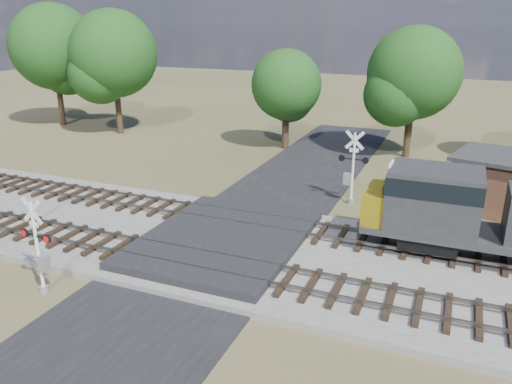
% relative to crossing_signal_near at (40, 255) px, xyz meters
% --- Properties ---
extents(ground, '(160.00, 160.00, 0.00)m').
position_rel_crossing_signal_near_xyz_m(ground, '(4.62, 5.90, -1.63)').
color(ground, '#3F4625').
rests_on(ground, ground).
extents(ballast_bed, '(140.00, 10.00, 0.30)m').
position_rel_crossing_signal_near_xyz_m(ballast_bed, '(14.62, 6.40, -1.48)').
color(ballast_bed, gray).
rests_on(ballast_bed, ground).
extents(road, '(7.00, 60.00, 0.08)m').
position_rel_crossing_signal_near_xyz_m(road, '(4.62, 5.90, -1.59)').
color(road, black).
rests_on(road, ground).
extents(crossing_panel, '(7.00, 9.00, 0.62)m').
position_rel_crossing_signal_near_xyz_m(crossing_panel, '(4.62, 6.40, -1.31)').
color(crossing_panel, '#262628').
rests_on(crossing_panel, ground).
extents(track_near, '(140.00, 2.60, 0.33)m').
position_rel_crossing_signal_near_xyz_m(track_near, '(7.74, 3.90, -1.21)').
color(track_near, black).
rests_on(track_near, ballast_bed).
extents(track_far, '(140.00, 2.60, 0.33)m').
position_rel_crossing_signal_near_xyz_m(track_far, '(7.74, 8.90, -1.21)').
color(track_far, black).
rests_on(track_far, ballast_bed).
extents(crossing_signal_near, '(1.58, 0.35, 3.91)m').
position_rel_crossing_signal_near_xyz_m(crossing_signal_near, '(0.00, 0.00, 0.00)').
color(crossing_signal_near, silver).
rests_on(crossing_signal_near, ground).
extents(crossing_signal_far, '(1.74, 0.38, 4.31)m').
position_rel_crossing_signal_near_xyz_m(crossing_signal_far, '(8.76, 14.55, 0.16)').
color(crossing_signal_far, silver).
rests_on(crossing_signal_far, ground).
extents(equipment_shed, '(5.63, 5.63, 3.14)m').
position_rel_crossing_signal_near_xyz_m(equipment_shed, '(16.55, 16.83, -0.04)').
color(equipment_shed, '#4B2B20').
rests_on(equipment_shed, ground).
extents(treeline, '(80.39, 9.38, 11.75)m').
position_rel_crossing_signal_near_xyz_m(treeline, '(7.67, 26.13, 5.11)').
color(treeline, black).
rests_on(treeline, ground).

